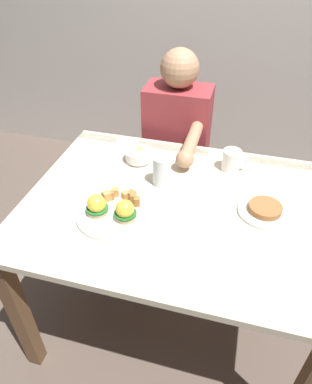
{
  "coord_description": "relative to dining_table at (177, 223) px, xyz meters",
  "views": [
    {
      "loc": [
        0.2,
        -1.04,
        1.64
      ],
      "look_at": [
        -0.09,
        0.0,
        0.78
      ],
      "focal_mm": 33.22,
      "sensor_mm": 36.0,
      "label": 1
    }
  ],
  "objects": [
    {
      "name": "diner_person",
      "position": [
        -0.14,
        0.6,
        0.02
      ],
      "size": [
        0.34,
        0.54,
        1.14
      ],
      "color": "#33333D",
      "rests_on": "ground_plane"
    },
    {
      "name": "water_glass_near",
      "position": [
        -0.1,
        0.11,
        0.16
      ],
      "size": [
        0.07,
        0.07,
        0.13
      ],
      "color": "silver",
      "rests_on": "dining_table"
    },
    {
      "name": "fruit_bowl",
      "position": [
        -0.24,
        0.25,
        0.14
      ],
      "size": [
        0.12,
        0.12,
        0.06
      ],
      "color": "white",
      "rests_on": "dining_table"
    },
    {
      "name": "eggs_benedict_plate",
      "position": [
        -0.22,
        -0.13,
        0.13
      ],
      "size": [
        0.27,
        0.27,
        0.09
      ],
      "color": "white",
      "rests_on": "dining_table"
    },
    {
      "name": "side_plate",
      "position": [
        0.33,
        0.03,
        0.12
      ],
      "size": [
        0.2,
        0.2,
        0.04
      ],
      "color": "white",
      "rests_on": "dining_table"
    },
    {
      "name": "fork",
      "position": [
        0.06,
        -0.21,
        0.11
      ],
      "size": [
        0.14,
        0.09,
        0.0
      ],
      "color": "silver",
      "rests_on": "dining_table"
    },
    {
      "name": "ground_plane",
      "position": [
        0.0,
        0.0,
        -0.63
      ],
      "size": [
        6.0,
        6.0,
        0.0
      ],
      "primitive_type": "plane",
      "color": "brown"
    },
    {
      "name": "coffee_mug",
      "position": [
        0.17,
        0.29,
        0.16
      ],
      "size": [
        0.11,
        0.08,
        0.09
      ],
      "color": "white",
      "rests_on": "dining_table"
    },
    {
      "name": "dining_table",
      "position": [
        0.0,
        0.0,
        0.0
      ],
      "size": [
        1.2,
        0.9,
        0.74
      ],
      "color": "beige",
      "rests_on": "ground_plane"
    }
  ]
}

